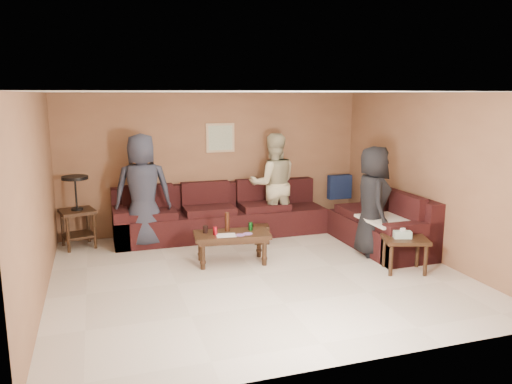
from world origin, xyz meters
TOP-DOWN VIEW (x-y plane):
  - room at (0.00, 0.00)m, footprint 5.60×5.50m
  - sectional_sofa at (0.81, 1.52)m, footprint 4.65×2.90m
  - coffee_table at (-0.21, 0.59)m, footprint 1.16×0.68m
  - end_table_left at (-2.40, 2.11)m, footprint 0.63×0.63m
  - side_table_right at (2.01, -0.51)m, footprint 0.72×0.65m
  - waste_bin at (0.53, 1.43)m, footprint 0.30×0.30m
  - wall_art at (0.10, 2.48)m, footprint 0.52×0.04m
  - person_left at (-1.36, 1.84)m, footprint 0.95×0.66m
  - person_middle at (0.92, 1.94)m, footprint 0.96×0.79m
  - person_right at (1.98, 0.32)m, footprint 0.76×0.95m

SIDE VIEW (x-z plane):
  - waste_bin at x=0.53m, z-range 0.00..0.30m
  - sectional_sofa at x=0.81m, z-range -0.16..0.81m
  - coffee_table at x=-0.21m, z-range 0.02..0.76m
  - side_table_right at x=2.01m, z-range 0.10..0.74m
  - end_table_left at x=-2.40m, z-range 0.03..1.21m
  - person_right at x=1.98m, z-range 0.00..1.70m
  - person_middle at x=0.92m, z-range 0.00..1.80m
  - person_left at x=-1.36m, z-range 0.00..1.87m
  - room at x=0.00m, z-range 0.41..2.91m
  - wall_art at x=0.10m, z-range 1.44..1.96m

